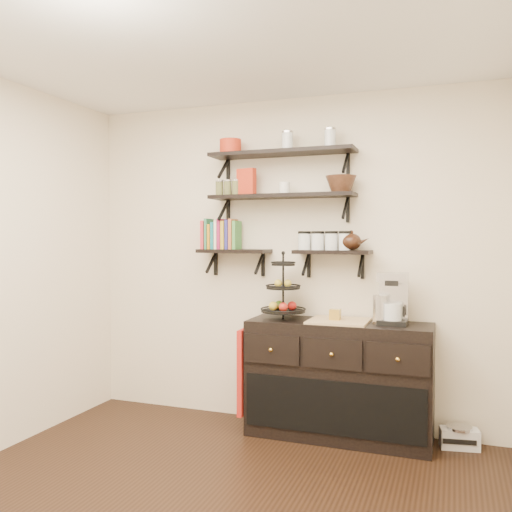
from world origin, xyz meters
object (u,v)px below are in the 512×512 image
object	(u,v)px
sideboard	(339,380)
radio	(459,437)
fruit_stand	(284,297)
coffee_maker	(393,300)

from	to	relation	value
sideboard	radio	world-z (taller)	sideboard
sideboard	fruit_stand	size ratio (longest dim) A/B	2.71
coffee_maker	fruit_stand	bearing A→B (deg)	-177.35
fruit_stand	radio	size ratio (longest dim) A/B	1.77
radio	fruit_stand	bearing A→B (deg)	173.86
coffee_maker	sideboard	bearing A→B (deg)	-175.13
fruit_stand	coffee_maker	bearing A→B (deg)	1.53
sideboard	fruit_stand	world-z (taller)	fruit_stand
sideboard	radio	bearing A→B (deg)	6.13
sideboard	coffee_maker	distance (m)	0.75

